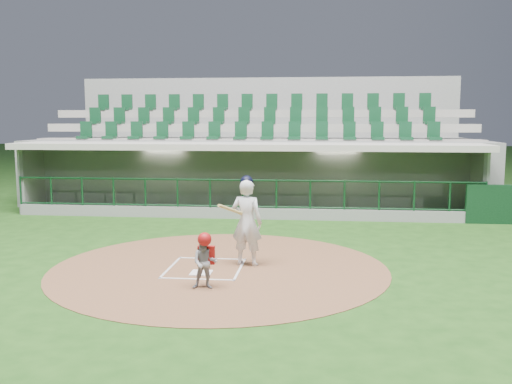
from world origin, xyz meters
The scene contains 8 objects.
ground centered at (0.00, 0.00, 0.00)m, with size 120.00×120.00×0.00m, color #1A4012.
dirt_circle centered at (0.30, -0.20, 0.01)m, with size 7.20×7.20×0.01m, color brown.
home_plate centered at (0.00, -0.70, 0.02)m, with size 0.43×0.43×0.02m, color white.
batter_box_chalk centered at (0.00, -0.30, 0.02)m, with size 1.55×1.80×0.01m.
dugout_structure centered at (-0.01, 7.84, 0.96)m, with size 16.40×3.70×3.00m.
seating_deck centered at (0.00, 10.91, 1.42)m, with size 17.00×6.72×5.15m.
batter centered at (0.85, 0.08, 0.99)m, with size 0.92×0.94×1.97m.
catcher centered at (0.29, -1.73, 0.55)m, with size 0.52×0.42×1.07m.
Camera 1 is at (2.36, -11.97, 3.16)m, focal length 40.00 mm.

